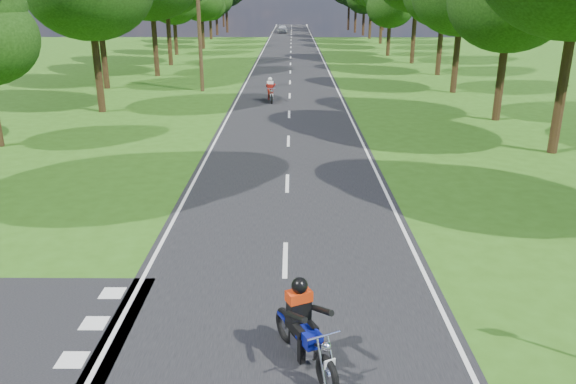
{
  "coord_description": "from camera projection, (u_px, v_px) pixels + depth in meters",
  "views": [
    {
      "loc": [
        0.16,
        -10.61,
        6.24
      ],
      "look_at": [
        0.05,
        4.0,
        1.1
      ],
      "focal_mm": 35.0,
      "sensor_mm": 36.0,
      "label": 1
    }
  ],
  "objects": [
    {
      "name": "rider_near_blue",
      "position": [
        305.0,
        325.0,
        9.73
      ],
      "size": [
        1.44,
        2.04,
        1.63
      ],
      "primitive_type": null,
      "rotation": [
        0.0,
        0.0,
        0.45
      ],
      "color": "#0C168C",
      "rests_on": "main_road"
    },
    {
      "name": "road_markings",
      "position": [
        289.0,
        59.0,
        57.47
      ],
      "size": [
        7.4,
        140.0,
        0.01
      ],
      "color": "silver",
      "rests_on": "main_road"
    },
    {
      "name": "distant_car",
      "position": [
        282.0,
        29.0,
        97.12
      ],
      "size": [
        1.75,
        4.17,
        1.41
      ],
      "primitive_type": "imported",
      "rotation": [
        0.0,
        0.0,
        0.02
      ],
      "color": "#B7BABF",
      "rests_on": "main_road"
    },
    {
      "name": "ground",
      "position": [
        284.0,
        302.0,
        12.08
      ],
      "size": [
        160.0,
        160.0,
        0.0
      ],
      "primitive_type": "plane",
      "color": "#2B5513",
      "rests_on": "ground"
    },
    {
      "name": "rider_far_red",
      "position": [
        270.0,
        90.0,
        34.37
      ],
      "size": [
        0.8,
        1.83,
        1.48
      ],
      "primitive_type": null,
      "rotation": [
        0.0,
        0.0,
        0.12
      ],
      "color": "#B3250D",
      "rests_on": "main_road"
    },
    {
      "name": "main_road",
      "position": [
        291.0,
        57.0,
        59.24
      ],
      "size": [
        7.0,
        140.0,
        0.02
      ],
      "primitive_type": "cube",
      "color": "black",
      "rests_on": "ground"
    },
    {
      "name": "telegraph_pole",
      "position": [
        199.0,
        30.0,
        37.18
      ],
      "size": [
        1.2,
        0.26,
        8.0
      ],
      "color": "#382616",
      "rests_on": "ground"
    }
  ]
}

